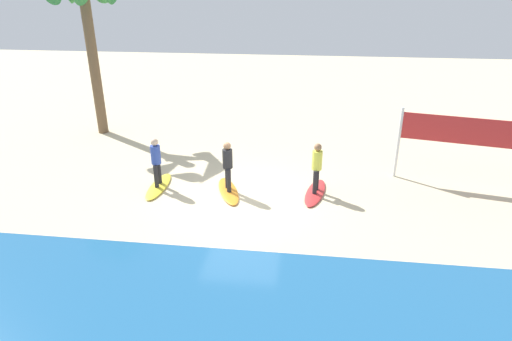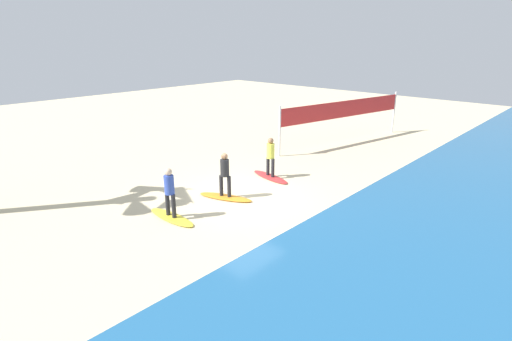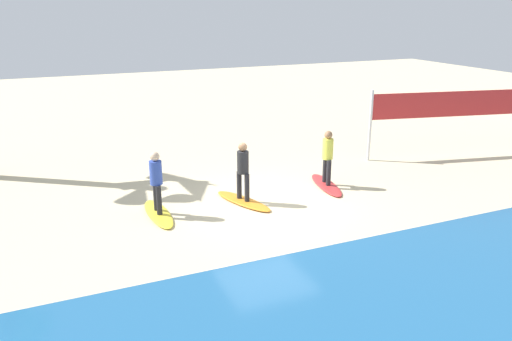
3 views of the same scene
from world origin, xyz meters
name	(u,v)px [view 1 (image 1 of 3)]	position (x,y,z in m)	size (l,w,h in m)	color
ground_plane	(242,198)	(0.00, 0.00, 0.00)	(60.00, 60.00, 0.00)	beige
surfboard_red	(315,192)	(-2.32, -0.59, 0.04)	(2.10, 0.56, 0.09)	red
surfer_red	(317,164)	(-2.32, -0.59, 1.04)	(0.32, 0.45, 1.64)	#232328
surfboard_orange	(228,191)	(0.50, -0.35, 0.04)	(2.10, 0.56, 0.09)	orange
surfer_orange	(228,163)	(0.50, -0.35, 1.04)	(0.32, 0.44, 1.64)	#232328
surfboard_yellow	(159,186)	(2.88, -0.40, 0.04)	(2.10, 0.56, 0.09)	yellow
surfer_yellow	(156,159)	(2.88, -0.40, 1.04)	(0.32, 0.46, 1.64)	#232328
palm_tree	(85,4)	(7.33, -5.76, 5.52)	(2.88, 3.03, 6.88)	brown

